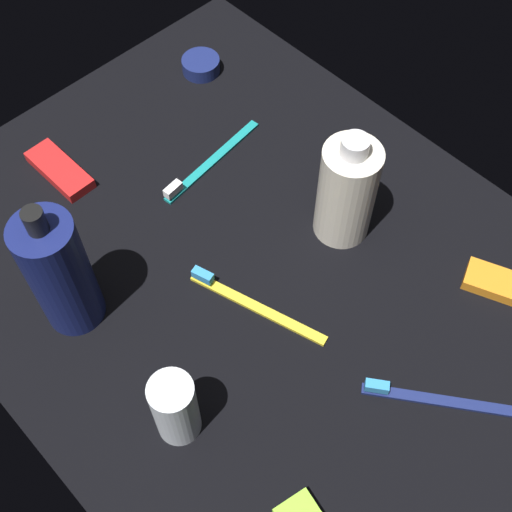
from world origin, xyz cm
name	(u,v)px	position (x,y,z in cm)	size (l,w,h in cm)	color
ground_plane	(256,272)	(0.00, 0.00, -0.60)	(84.00, 64.00, 1.20)	black
lotion_bottle	(60,273)	(10.53, 19.21, 8.59)	(6.77, 6.77, 19.64)	navy
bodywash_bottle	(347,191)	(-2.85, -12.22, 7.28)	(7.02, 7.02, 16.24)	silver
deodorant_stick	(175,408)	(-8.45, 19.44, 5.10)	(4.67, 4.67, 10.20)	silver
toothbrush_navy	(434,398)	(-25.58, -2.34, 0.61)	(15.14, 11.74, 2.10)	navy
toothbrush_yellow	(249,302)	(-2.98, 4.00, 0.61)	(17.59, 6.31, 2.10)	yellow
toothbrush_teal	(207,164)	(16.26, -6.50, 0.61)	(3.25, 18.02, 2.10)	teal
snack_bar_red	(60,170)	(29.03, 8.51, 0.75)	(10.40, 4.00, 1.50)	red
snack_bar_orange	(508,287)	(-23.03, -19.71, 0.75)	(10.40, 4.00, 1.50)	orange
cream_tin_left	(201,65)	(30.86, -18.27, 1.07)	(5.65, 5.65, 2.13)	navy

